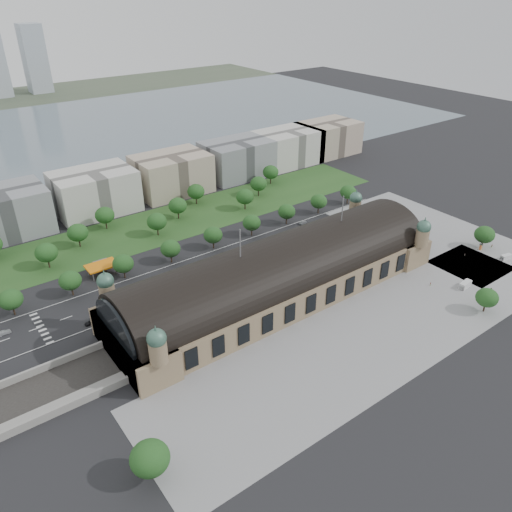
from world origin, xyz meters
TOP-DOWN VIEW (x-y plane):
  - ground at (0.00, 0.00)m, footprint 900.00×900.00m
  - station at (0.00, 0.00)m, footprint 150.00×48.40m
  - track_cutting at (-110.00, -2.21)m, footprint 70.00×24.00m
  - plaza_south at (10.00, -44.00)m, footprint 190.00×48.00m
  - plaza_east at (103.00, 0.00)m, footprint 56.00×100.00m
  - road_slab at (-20.00, 38.00)m, footprint 260.00×26.00m
  - grass_belt at (-15.00, 93.00)m, footprint 300.00×45.00m
  - petrol_station at (-53.91, 65.28)m, footprint 14.00×13.00m
  - lake at (0.00, 298.00)m, footprint 700.00×320.00m
  - far_shore at (0.00, 498.00)m, footprint 700.00×120.00m
  - far_tower_right at (45.00, 508.00)m, footprint 24.00×24.00m
  - office_2 at (-80.00, 133.00)m, footprint 45.00×32.00m
  - office_3 at (-30.00, 133.00)m, footprint 45.00×32.00m
  - office_4 at (20.00, 133.00)m, footprint 45.00×32.00m
  - office_5 at (70.00, 133.00)m, footprint 45.00×32.00m
  - office_6 at (115.00, 133.00)m, footprint 45.00×32.00m
  - office_7 at (155.00, 133.00)m, footprint 45.00×32.00m
  - tree_row_1 at (-96.00, 53.00)m, footprint 9.60×9.60m
  - tree_row_2 at (-72.00, 53.00)m, footprint 9.60×9.60m
  - tree_row_3 at (-48.00, 53.00)m, footprint 9.60×9.60m
  - tree_row_4 at (-24.00, 53.00)m, footprint 9.60×9.60m
  - tree_row_5 at (0.00, 53.00)m, footprint 9.60×9.60m
  - tree_row_6 at (24.00, 53.00)m, footprint 9.60×9.60m
  - tree_row_7 at (48.00, 53.00)m, footprint 9.60×9.60m
  - tree_row_8 at (72.00, 53.00)m, footprint 9.60×9.60m
  - tree_row_9 at (96.00, 53.00)m, footprint 9.60×9.60m
  - tree_belt_3 at (-73.00, 83.00)m, footprint 10.40×10.40m
  - tree_belt_4 at (-54.00, 95.00)m, footprint 10.40×10.40m
  - tree_belt_5 at (-35.00, 107.00)m, footprint 10.40×10.40m
  - tree_belt_6 at (-16.00, 83.00)m, footprint 10.40×10.40m
  - tree_belt_7 at (3.00, 95.00)m, footprint 10.40×10.40m
  - tree_belt_8 at (22.00, 107.00)m, footprint 10.40×10.40m
  - tree_belt_9 at (41.00, 83.00)m, footprint 10.40×10.40m
  - tree_belt_10 at (60.00, 95.00)m, footprint 10.40×10.40m
  - tree_belt_11 at (79.00, 107.00)m, footprint 10.40×10.40m
  - tree_plaza_ne at (110.00, -28.00)m, footprint 10.00×10.00m
  - tree_plaza_sw at (-85.00, -50.00)m, footprint 11.00×11.00m
  - tree_plaza_s at (60.00, -60.00)m, footprint 9.00×9.00m
  - traffic_car_1 at (-102.57, 41.76)m, footprint 4.97×2.01m
  - traffic_car_2 at (-73.48, 28.47)m, footprint 4.92×2.76m
  - traffic_car_4 at (-2.34, 30.07)m, footprint 4.22×2.06m
  - traffic_car_5 at (55.31, 47.26)m, footprint 5.04×2.12m
  - parked_car_0 at (-69.55, 21.00)m, footprint 3.87×3.46m
  - parked_car_1 at (-58.40, 21.00)m, footprint 4.99×4.20m
  - parked_car_2 at (-52.07, 21.00)m, footprint 4.95×3.98m
  - parked_car_3 at (-60.99, 25.00)m, footprint 4.89×4.22m
  - parked_car_4 at (-54.87, 21.68)m, footprint 4.07×3.58m
  - parked_car_5 at (-38.60, 21.00)m, footprint 6.20×4.82m
  - parked_car_6 at (-33.75, 25.00)m, footprint 6.05×4.53m
  - bus_west at (2.67, 28.84)m, footprint 11.09×3.59m
  - bus_mid at (6.11, 29.34)m, footprint 13.70×3.57m
  - bus_east at (20.77, 31.32)m, footprint 11.17×2.81m
  - van_east at (108.22, -41.84)m, footprint 6.12×3.52m
  - van_south at (69.65, -44.80)m, footprint 6.90×3.32m
  - advertising_column at (107.31, -28.95)m, footprint 1.68×1.68m
  - pedestrian_0 at (58.89, -34.70)m, footprint 0.85×0.58m
  - pedestrian_2 at (95.24, -28.02)m, footprint 0.45×0.77m
  - pedestrian_4 at (76.26, -53.41)m, footprint 1.19×0.98m
  - pedestrian_5 at (114.38, -31.04)m, footprint 0.51×0.82m

SIDE VIEW (x-z plane):
  - ground at x=0.00m, z-range 0.00..0.00m
  - plaza_south at x=10.00m, z-range -0.06..0.06m
  - plaza_east at x=103.00m, z-range -0.06..0.06m
  - road_slab at x=-20.00m, z-range -0.05..0.05m
  - grass_belt at x=-15.00m, z-range -0.05..0.05m
  - lake at x=0.00m, z-range -0.04..0.04m
  - far_shore at x=0.00m, z-range -0.07..0.07m
  - parked_car_1 at x=-58.40m, z-range 0.00..1.27m
  - parked_car_0 at x=-69.55m, z-range 0.00..1.27m
  - traffic_car_2 at x=-73.48m, z-range 0.00..1.30m
  - parked_car_4 at x=-54.87m, z-range 0.00..1.33m
  - parked_car_2 at x=-52.07m, z-range 0.00..1.35m
  - traffic_car_4 at x=-2.34m, z-range 0.00..1.39m
  - track_cutting at x=-110.00m, z-range -0.85..2.25m
  - parked_car_5 at x=-38.60m, z-range 0.00..1.56m
  - pedestrian_2 at x=95.24m, z-range 0.00..1.58m
  - parked_car_3 at x=-60.99m, z-range 0.00..1.59m
  - pedestrian_0 at x=58.89m, z-range 0.00..1.60m
  - traffic_car_1 at x=-102.57m, z-range 0.00..1.60m
  - traffic_car_5 at x=55.31m, z-range 0.00..1.62m
  - pedestrian_5 at x=114.38m, z-range 0.00..1.62m
  - parked_car_6 at x=-33.75m, z-range 0.00..1.63m
  - pedestrian_4 at x=76.26m, z-range 0.00..1.71m
  - van_east at x=108.22m, z-range -0.06..2.44m
  - van_south at x=69.65m, z-range -0.06..2.82m
  - bus_west at x=2.67m, z-range 0.00..3.04m
  - bus_east at x=20.77m, z-range 0.00..3.10m
  - advertising_column at x=107.31m, z-range 0.06..3.25m
  - bus_mid at x=6.11m, z-range 0.00..3.79m
  - petrol_station at x=-53.91m, z-range 0.42..5.47m
  - tree_plaza_s at x=60.00m, z-range 1.48..12.13m
  - tree_row_1 at x=-96.00m, z-range 1.67..13.19m
  - tree_row_2 at x=-72.00m, z-range 1.67..13.19m
  - tree_row_3 at x=-48.00m, z-range 1.67..13.19m
  - tree_row_4 at x=-24.00m, z-range 1.67..13.19m
  - tree_row_5 at x=0.00m, z-range 1.67..13.19m
  - tree_row_6 at x=24.00m, z-range 1.67..13.19m
  - tree_row_7 at x=48.00m, z-range 1.67..13.19m
  - tree_row_8 at x=72.00m, z-range 1.67..13.19m
  - tree_row_9 at x=96.00m, z-range 1.67..13.19m
  - tree_plaza_ne at x=110.00m, z-range 1.58..13.27m
  - tree_belt_3 at x=-73.00m, z-range 1.81..14.29m
  - tree_belt_4 at x=-54.00m, z-range 1.81..14.29m
  - tree_belt_5 at x=-35.00m, z-range 1.81..14.29m
  - tree_belt_6 at x=-16.00m, z-range 1.81..14.29m
  - tree_belt_7 at x=3.00m, z-range 1.81..14.29m
  - tree_belt_8 at x=22.00m, z-range 1.81..14.29m
  - tree_belt_9 at x=41.00m, z-range 1.81..14.29m
  - tree_belt_10 at x=60.00m, z-range 1.81..14.29m
  - tree_belt_11 at x=79.00m, z-range 1.81..14.29m
  - tree_plaza_sw at x=-85.00m, z-range 1.68..14.42m
  - station at x=0.00m, z-range -11.87..32.43m
  - office_2 at x=-80.00m, z-range 0.00..24.00m
  - office_3 at x=-30.00m, z-range 0.00..24.00m
  - office_4 at x=20.00m, z-range 0.00..24.00m
  - office_5 at x=70.00m, z-range 0.00..24.00m
  - office_6 at x=115.00m, z-range 0.00..24.00m
  - office_7 at x=155.00m, z-range 0.00..24.00m
  - far_tower_right at x=45.00m, z-range 0.00..75.00m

